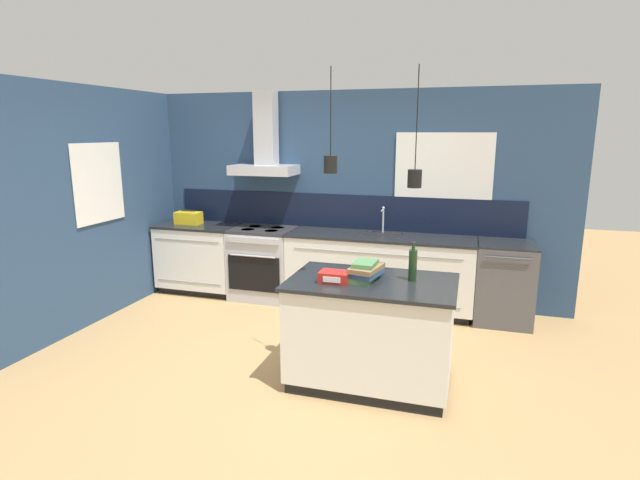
{
  "coord_description": "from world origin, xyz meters",
  "views": [
    {
      "loc": [
        1.57,
        -4.03,
        2.11
      ],
      "look_at": [
        0.16,
        0.62,
        1.05
      ],
      "focal_mm": 28.0,
      "sensor_mm": 36.0,
      "label": 1
    }
  ],
  "objects_px": {
    "bottle_on_island": "(413,264)",
    "book_stack": "(365,271)",
    "dishwasher": "(504,283)",
    "oven_range": "(264,263)",
    "yellow_toolbox": "(189,218)",
    "red_supply_box": "(335,277)"
  },
  "relations": [
    {
      "from": "bottle_on_island",
      "to": "book_stack",
      "type": "xyz_separation_m",
      "value": [
        -0.38,
        -0.1,
        -0.06
      ]
    },
    {
      "from": "dishwasher",
      "to": "bottle_on_island",
      "type": "bearing_deg",
      "value": -115.89
    },
    {
      "from": "oven_range",
      "to": "yellow_toolbox",
      "type": "xyz_separation_m",
      "value": [
        -1.06,
        0.0,
        0.54
      ]
    },
    {
      "from": "bottle_on_island",
      "to": "red_supply_box",
      "type": "xyz_separation_m",
      "value": [
        -0.6,
        -0.23,
        -0.09
      ]
    },
    {
      "from": "red_supply_box",
      "to": "yellow_toolbox",
      "type": "relative_size",
      "value": 0.71
    },
    {
      "from": "dishwasher",
      "to": "red_supply_box",
      "type": "bearing_deg",
      "value": -126.42
    },
    {
      "from": "bottle_on_island",
      "to": "yellow_toolbox",
      "type": "height_order",
      "value": "bottle_on_island"
    },
    {
      "from": "oven_range",
      "to": "book_stack",
      "type": "bearing_deg",
      "value": -47.14
    },
    {
      "from": "oven_range",
      "to": "dishwasher",
      "type": "xyz_separation_m",
      "value": [
        2.91,
        0.0,
        0.0
      ]
    },
    {
      "from": "dishwasher",
      "to": "bottle_on_island",
      "type": "distance_m",
      "value": 2.01
    },
    {
      "from": "dishwasher",
      "to": "yellow_toolbox",
      "type": "xyz_separation_m",
      "value": [
        -3.98,
        0.0,
        0.54
      ]
    },
    {
      "from": "book_stack",
      "to": "red_supply_box",
      "type": "bearing_deg",
      "value": -150.99
    },
    {
      "from": "red_supply_box",
      "to": "yellow_toolbox",
      "type": "distance_m",
      "value": 3.2
    },
    {
      "from": "dishwasher",
      "to": "red_supply_box",
      "type": "height_order",
      "value": "red_supply_box"
    },
    {
      "from": "red_supply_box",
      "to": "oven_range",
      "type": "bearing_deg",
      "value": 127.04
    },
    {
      "from": "dishwasher",
      "to": "book_stack",
      "type": "height_order",
      "value": "book_stack"
    },
    {
      "from": "dishwasher",
      "to": "red_supply_box",
      "type": "xyz_separation_m",
      "value": [
        -1.44,
        -1.95,
        0.5
      ]
    },
    {
      "from": "book_stack",
      "to": "red_supply_box",
      "type": "distance_m",
      "value": 0.26
    },
    {
      "from": "book_stack",
      "to": "oven_range",
      "type": "bearing_deg",
      "value": 132.86
    },
    {
      "from": "bottle_on_island",
      "to": "red_supply_box",
      "type": "height_order",
      "value": "bottle_on_island"
    },
    {
      "from": "book_stack",
      "to": "yellow_toolbox",
      "type": "xyz_separation_m",
      "value": [
        -2.76,
        1.83,
        0.01
      ]
    },
    {
      "from": "book_stack",
      "to": "red_supply_box",
      "type": "relative_size",
      "value": 1.54
    }
  ]
}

